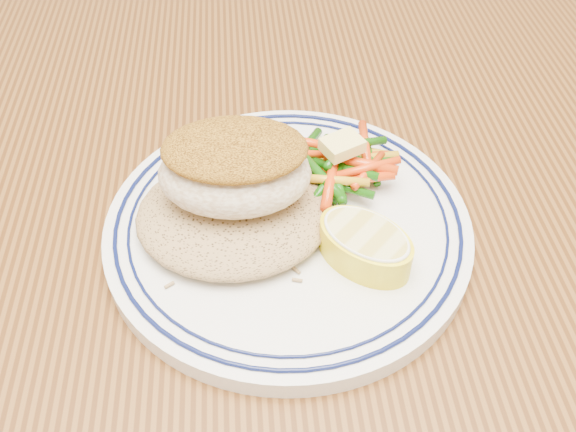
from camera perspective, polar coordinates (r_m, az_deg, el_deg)
The scene contains 7 objects.
dining_table at distance 0.55m, azimuth -4.38°, elevation -8.72°, with size 1.50×0.90×0.75m.
plate at distance 0.47m, azimuth -0.00°, elevation -0.89°, with size 0.27×0.27×0.02m.
rice_pilaf at distance 0.46m, azimuth -4.82°, elevation 0.48°, with size 0.14×0.12×0.03m, color #94754A.
fish_fillet at distance 0.44m, azimuth -4.76°, elevation 4.33°, with size 0.11×0.08×0.05m.
vegetable_pile at distance 0.49m, azimuth 4.45°, elevation 4.45°, with size 0.11×0.11×0.03m.
butter_pat at distance 0.48m, azimuth 4.84°, elevation 6.29°, with size 0.03×0.02×0.01m, color #F8E779.
lemon_wedge at distance 0.44m, azimuth 6.86°, elevation -2.52°, with size 0.09×0.09×0.03m.
Camera 1 is at (0.01, -0.32, 1.10)m, focal length 40.00 mm.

